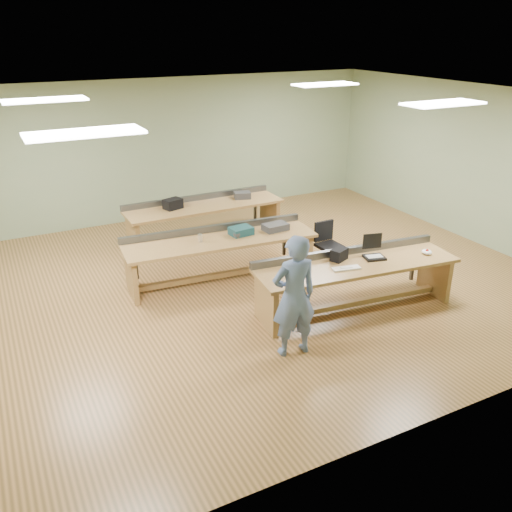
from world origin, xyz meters
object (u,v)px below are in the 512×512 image
object	(u,v)px
camera_bag	(339,254)
drinks_can	(200,238)
workbench_mid	(220,249)
parts_bin_teal	(241,231)
person	(294,296)
laptop_base	(374,257)
mug	(237,235)
workbench_front	(355,274)
task_chair	(328,252)
workbench_back	(204,214)
parts_bin_grey	(275,227)

from	to	relation	value
camera_bag	drinks_can	distance (m)	2.28
workbench_mid	parts_bin_teal	xyz separation A→B (m)	(0.39, -0.01, 0.25)
person	parts_bin_teal	world-z (taller)	person
laptop_base	mug	distance (m)	2.27
workbench_front	task_chair	distance (m)	1.50
workbench_front	camera_bag	size ratio (longest dim) A/B	12.08
laptop_base	mug	size ratio (longest dim) A/B	2.67
task_chair	drinks_can	xyz separation A→B (m)	(-2.21, 0.44, 0.51)
laptop_base	mug	world-z (taller)	mug
drinks_can	task_chair	bearing A→B (deg)	-11.26
camera_bag	task_chair	xyz separation A→B (m)	(0.64, 1.20, -0.53)
workbench_mid	workbench_back	distance (m)	1.86
workbench_mid	drinks_can	xyz separation A→B (m)	(-0.34, -0.01, 0.25)
laptop_base	camera_bag	world-z (taller)	camera_bag
workbench_front	task_chair	bearing A→B (deg)	77.58
workbench_back	workbench_front	bearing A→B (deg)	-75.88
person	mug	distance (m)	2.39
mug	drinks_can	bearing A→B (deg)	169.34
drinks_can	parts_bin_teal	bearing A→B (deg)	-0.17
laptop_base	mug	xyz separation A→B (m)	(-1.48, 1.72, 0.03)
workbench_front	camera_bag	distance (m)	0.38
workbench_back	drinks_can	world-z (taller)	drinks_can
workbench_back	camera_bag	distance (m)	3.55
mug	workbench_front	bearing A→B (deg)	-56.66
mug	workbench_mid	bearing A→B (deg)	155.30
workbench_front	parts_bin_teal	distance (m)	2.11
person	task_chair	xyz separation A→B (m)	(1.92, 2.04, -0.52)
workbench_mid	workbench_back	size ratio (longest dim) A/B	1.04
parts_bin_grey	person	bearing A→B (deg)	-113.87
workbench_front	drinks_can	xyz separation A→B (m)	(-1.74, 1.84, 0.25)
person	parts_bin_teal	distance (m)	2.52
task_chair	parts_bin_teal	xyz separation A→B (m)	(-1.48, 0.44, 0.51)
workbench_back	task_chair	bearing A→B (deg)	-58.17
workbench_mid	parts_bin_grey	world-z (taller)	parts_bin_grey
workbench_front	person	world-z (taller)	person
workbench_mid	laptop_base	xyz separation A→B (m)	(1.74, -1.84, 0.20)
workbench_back	parts_bin_grey	distance (m)	1.99
workbench_back	laptop_base	world-z (taller)	workbench_back
workbench_mid	mug	distance (m)	0.37
parts_bin_grey	mug	world-z (taller)	parts_bin_grey
workbench_back	drinks_can	size ratio (longest dim) A/B	24.08
workbench_front	parts_bin_teal	world-z (taller)	parts_bin_teal
camera_bag	task_chair	bearing A→B (deg)	38.32
laptop_base	drinks_can	xyz separation A→B (m)	(-2.09, 1.84, 0.05)
person	task_chair	bearing A→B (deg)	-128.17
camera_bag	workbench_front	bearing A→B (deg)	-74.89
drinks_can	laptop_base	bearing A→B (deg)	-41.34
workbench_back	mug	bearing A→B (deg)	-96.08
task_chair	parts_bin_grey	distance (m)	1.06
person	camera_bag	distance (m)	1.54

